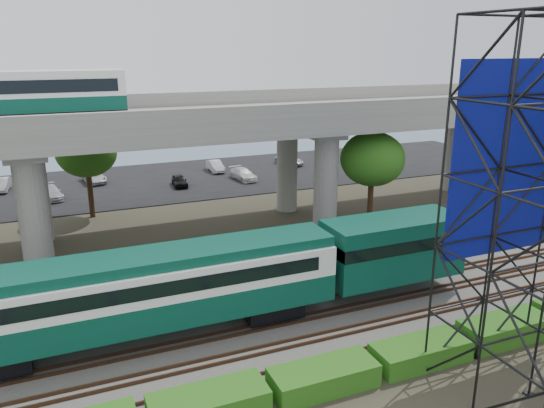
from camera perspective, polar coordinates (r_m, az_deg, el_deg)
name	(u,v)px	position (r m, az deg, el deg)	size (l,w,h in m)	color
ground	(264,342)	(26.74, -0.90, -14.65)	(140.00, 140.00, 0.00)	#474233
ballast_bed	(249,322)	(28.31, -2.44, -12.53)	(90.00, 12.00, 0.20)	slate
service_road	(205,263)	(35.64, -7.22, -6.36)	(90.00, 5.00, 0.08)	black
parking_lot	(144,183)	(57.57, -13.59, 2.25)	(90.00, 18.00, 0.08)	black
harbor_water	(118,147)	(78.93, -16.27, 5.86)	(140.00, 40.00, 0.03)	#465D73
rail_tracks	(249,319)	(28.22, -2.45, -12.21)	(90.00, 9.52, 0.16)	#472D1E
commuter_train	(187,283)	(26.24, -9.15, -8.39)	(29.30, 3.06, 4.30)	black
overpass	(170,130)	(38.45, -10.93, 7.86)	(80.00, 12.00, 12.40)	#9E9B93
hedge_strip	(324,376)	(23.53, 5.59, -17.96)	(34.60, 1.80, 1.20)	#275D15
trees	(115,171)	(38.50, -16.55, 3.47)	(40.94, 16.94, 7.69)	#382314
parked_cars	(144,178)	(57.06, -13.65, 2.78)	(38.98, 9.45, 1.24)	silver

